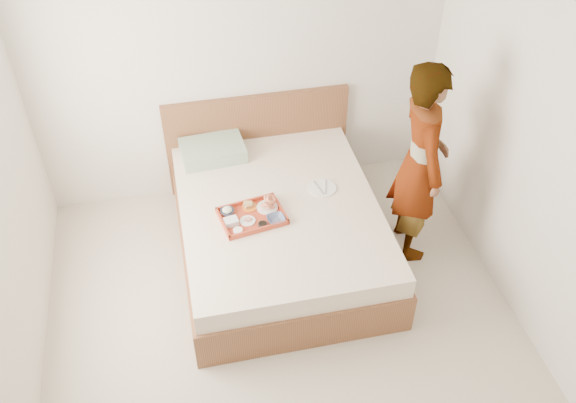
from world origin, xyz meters
The scene contains 18 objects.
ground centered at (0.00, 0.00, 0.00)m, with size 3.50×4.00×0.01m, color beige.
ceiling centered at (0.00, 0.00, 2.60)m, with size 3.50×4.00×0.01m, color white.
wall_back centered at (0.00, 2.00, 1.30)m, with size 3.50×0.01×2.60m, color silver.
wall_right centered at (1.75, 0.00, 1.30)m, with size 0.01×4.00×2.60m, color silver.
bed centered at (0.12, 1.00, 0.27)m, with size 1.65×2.00×0.53m, color brown.
headboard centered at (0.12, 1.97, 0.47)m, with size 1.65×0.06×0.95m, color brown.
pillow centered at (-0.31, 1.75, 0.59)m, with size 0.54×0.36×0.13m, color #A4B6A1.
tray centered at (-0.11, 0.90, 0.55)m, with size 0.49×0.35×0.04m, color #BC391A.
prawn_plate centered at (0.02, 0.98, 0.55)m, with size 0.17×0.17×0.01m, color white.
navy_bowl_big centered at (0.06, 0.82, 0.56)m, with size 0.14×0.14×0.03m, color #132245.
sauce_dish centered at (-0.05, 0.78, 0.56)m, with size 0.07×0.07×0.03m, color black.
meat_plate centered at (-0.15, 0.86, 0.55)m, with size 0.12×0.12×0.01m, color white.
bread_plate centered at (-0.11, 1.01, 0.55)m, with size 0.12×0.12×0.01m, color orange.
salad_bowl centered at (-0.29, 0.98, 0.56)m, with size 0.11×0.11×0.03m, color #132245.
plastic_tub centered at (-0.28, 0.86, 0.57)m, with size 0.10×0.08×0.04m, color silver.
cheese_round centered at (-0.24, 0.76, 0.56)m, with size 0.07×0.07×0.02m, color white.
dinner_plate centered at (0.51, 1.13, 0.54)m, with size 0.23×0.23×0.01m, color white.
person centered at (1.21, 0.88, 0.86)m, with size 0.63×0.41×1.73m, color white.
Camera 1 is at (-0.59, -2.60, 3.80)m, focal length 38.89 mm.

